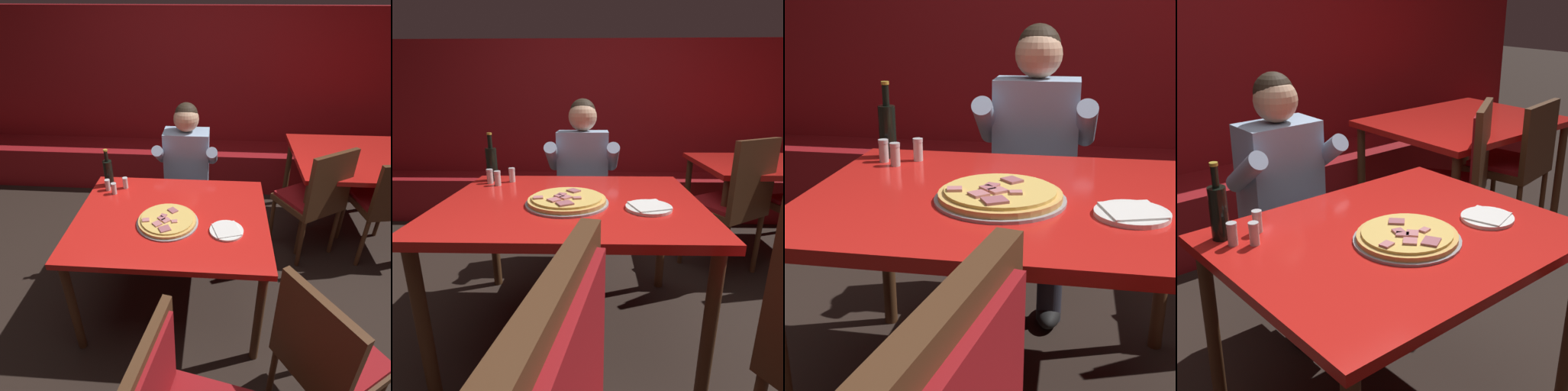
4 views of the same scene
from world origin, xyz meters
TOP-DOWN VIEW (x-y plane):
  - booth_wall_panel at (0.00, 2.18)m, footprint 6.80×0.16m
  - booth_bench at (0.00, 1.86)m, footprint 6.46×0.48m
  - main_dining_table at (0.00, 0.00)m, footprint 1.26×1.01m
  - pizza at (-0.02, -0.08)m, footprint 0.40×0.40m
  - plate_white_paper at (0.36, -0.14)m, footprint 0.21×0.21m
  - beer_bottle at (-0.52, 0.38)m, footprint 0.07×0.07m
  - shaker_black_pepper at (-0.51, 0.31)m, footprint 0.04×0.04m
  - shaker_parmesan at (-0.39, 0.35)m, footprint 0.04×0.04m
  - shaker_red_pepper_flakes at (-0.45, 0.26)m, footprint 0.04×0.04m
  - diner_seated_blue_shirt at (0.02, 0.78)m, footprint 0.53×0.53m

SIDE VIEW (x-z plane):
  - booth_bench at x=0.00m, z-range 0.00..0.46m
  - main_dining_table at x=0.00m, z-range 0.31..1.09m
  - diner_seated_blue_shirt at x=0.02m, z-range 0.07..1.34m
  - plate_white_paper at x=0.36m, z-range 0.78..0.80m
  - pizza at x=-0.02m, z-range 0.77..0.82m
  - shaker_black_pepper at x=-0.51m, z-range 0.77..0.86m
  - shaker_parmesan at x=-0.39m, z-range 0.77..0.86m
  - shaker_red_pepper_flakes at x=-0.45m, z-range 0.77..0.86m
  - beer_bottle at x=-0.52m, z-range 0.74..1.04m
  - booth_wall_panel at x=0.00m, z-range 0.00..1.90m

